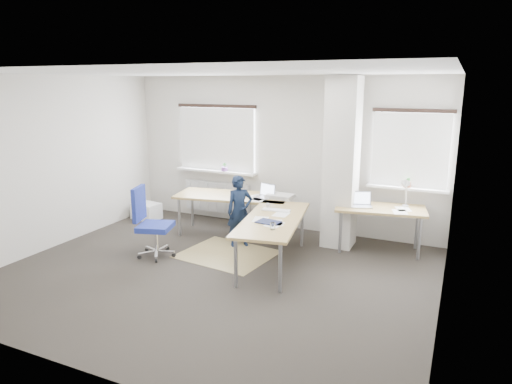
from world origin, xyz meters
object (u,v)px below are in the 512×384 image
at_px(desk_main, 254,208).
at_px(person, 240,211).
at_px(desk_side, 381,210).
at_px(task_chair, 153,237).

height_order(desk_main, person, person).
xyz_separation_m(desk_side, task_chair, (-3.17, -1.73, -0.37)).
bearing_deg(task_chair, desk_main, 21.30).
bearing_deg(desk_side, task_chair, -161.38).
distance_m(desk_main, desk_side, 2.04).
relative_size(desk_side, person, 1.25).
height_order(desk_main, task_chair, task_chair).
distance_m(desk_side, person, 2.28).
distance_m(desk_main, person, 0.27).
bearing_deg(desk_main, person, 168.70).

